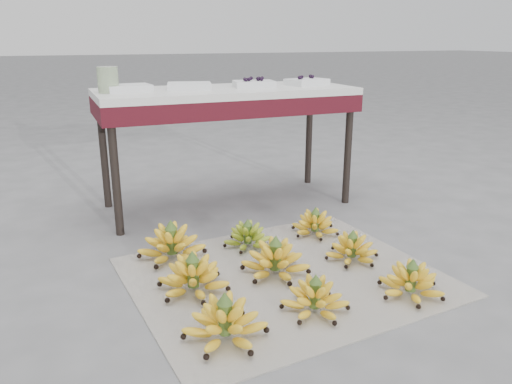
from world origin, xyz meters
name	(u,v)px	position (x,y,z in m)	size (l,w,h in m)	color
ground	(294,279)	(0.00, 0.00, 0.00)	(60.00, 60.00, 0.00)	#5D5D60
newspaper_mat	(284,276)	(-0.03, 0.03, 0.00)	(1.25, 1.05, 0.01)	white
bunch_front_left	(225,323)	(-0.42, -0.31, 0.07)	(0.37, 0.37, 0.17)	yellow
bunch_front_center	(315,299)	(-0.05, -0.27, 0.06)	(0.31, 0.31, 0.15)	yellow
bunch_front_right	(411,282)	(0.36, -0.30, 0.06)	(0.33, 0.33, 0.16)	yellow
bunch_mid_left	(193,277)	(-0.42, 0.06, 0.07)	(0.32, 0.32, 0.18)	yellow
bunch_mid_center	(275,261)	(-0.06, 0.07, 0.07)	(0.37, 0.37, 0.18)	yellow
bunch_mid_right	(352,250)	(0.32, 0.06, 0.06)	(0.30, 0.30, 0.15)	yellow
bunch_back_left	(172,245)	(-0.43, 0.40, 0.07)	(0.39, 0.39, 0.19)	yellow
bunch_back_center	(248,237)	(-0.06, 0.39, 0.05)	(0.27, 0.27, 0.14)	#67951A
bunch_back_right	(315,225)	(0.32, 0.40, 0.06)	(0.29, 0.29, 0.15)	yellow
vendor_table	(227,102)	(0.08, 1.04, 0.62)	(1.46, 0.59, 0.70)	black
tray_far_left	(128,88)	(-0.47, 1.06, 0.72)	(0.24, 0.19, 0.04)	silver
tray_left	(189,86)	(-0.14, 1.04, 0.72)	(0.27, 0.22, 0.04)	silver
tray_right	(254,84)	(0.25, 1.03, 0.72)	(0.26, 0.20, 0.06)	silver
tray_far_right	(307,82)	(0.59, 1.03, 0.72)	(0.27, 0.22, 0.06)	silver
glass_jar	(108,80)	(-0.57, 1.04, 0.77)	(0.11, 0.11, 0.13)	#DBF4C2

